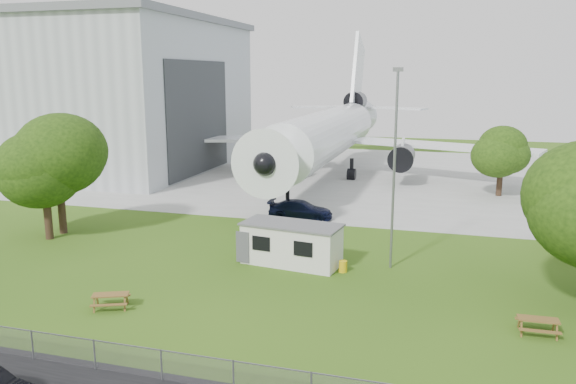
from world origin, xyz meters
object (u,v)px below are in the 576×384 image
(picnic_west, at_px, (111,308))
(picnic_east, at_px, (537,334))
(airliner, at_px, (330,132))
(hangar, at_px, (61,92))
(site_cabin, at_px, (292,244))

(picnic_west, distance_m, picnic_east, 20.75)
(airliner, height_order, picnic_west, airliner)
(hangar, xyz_separation_m, airliner, (35.97, -0.14, -4.14))
(picnic_west, height_order, picnic_east, same)
(airliner, bearing_deg, picnic_east, -64.47)
(picnic_east, bearing_deg, picnic_west, -174.01)
(hangar, distance_m, picnic_west, 52.75)
(site_cabin, bearing_deg, hangar, 142.46)
(airliner, bearing_deg, picnic_west, -94.15)
(airliner, relative_size, site_cabin, 6.91)
(hangar, xyz_separation_m, picnic_east, (53.63, -37.11, -9.41))
(airliner, xyz_separation_m, site_cabin, (4.14, -30.68, -3.96))
(site_cabin, distance_m, picnic_west, 11.63)
(hangar, xyz_separation_m, site_cabin, (40.11, -30.82, -8.09))
(site_cabin, relative_size, picnic_east, 3.84)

